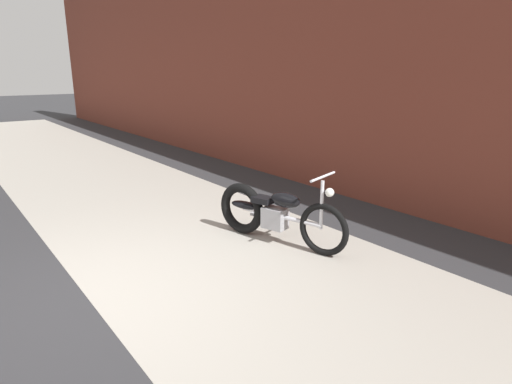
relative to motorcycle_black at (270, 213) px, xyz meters
The scene contains 4 objects.
ground_plane 2.51m from the motorcycle_black, 86.95° to the right, with size 80.00×80.00×0.00m, color #2D2D30.
sidewalk_slab 0.84m from the motorcycle_black, 79.72° to the right, with size 36.00×3.50×0.01m, color #9E998E.
brick_building_wall 3.52m from the motorcycle_black, 87.22° to the left, with size 36.00×0.50×5.25m, color brown.
motorcycle_black is the anchor object (origin of this frame).
Camera 1 is at (4.17, -1.05, 2.26)m, focal length 30.58 mm.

